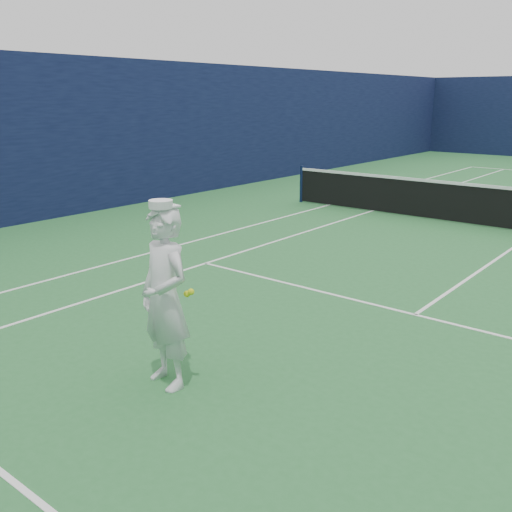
% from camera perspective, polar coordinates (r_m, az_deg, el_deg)
% --- Properties ---
extents(tennis_player, '(0.78, 0.61, 2.01)m').
position_cam_1_polar(tennis_player, '(6.00, -9.09, -4.16)').
color(tennis_player, white).
rests_on(tennis_player, ground).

